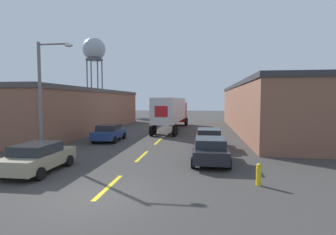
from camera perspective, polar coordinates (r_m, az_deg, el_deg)
ground_plane at (r=10.57m, az=-15.27°, el=-16.53°), size 160.00×160.00×0.00m
road_centerline at (r=17.26m, az=-5.69°, el=-8.38°), size 0.20×15.27×0.01m
warehouse_left at (r=34.36m, az=-21.63°, el=1.59°), size 11.00×26.91×4.90m
warehouse_right at (r=32.80m, az=24.85°, el=1.92°), size 12.39×28.52×5.48m
semi_truck at (r=32.15m, az=0.93°, el=1.53°), size 3.11×14.21×3.87m
parked_car_right_mid at (r=20.18m, az=8.85°, el=-4.43°), size 2.12×4.20×1.47m
parked_car_left_near at (r=14.92m, az=-26.45°, el=-7.73°), size 2.12×4.20×1.47m
parked_car_left_far at (r=23.89m, az=-12.65°, el=-3.18°), size 2.12×4.20×1.47m
parked_car_right_near at (r=15.44m, az=9.21°, el=-6.99°), size 2.12×4.20×1.47m
water_tower at (r=67.11m, az=-15.80°, el=13.89°), size 5.41×5.41×18.51m
street_lamp at (r=18.37m, az=-25.34°, el=5.35°), size 2.40×0.32×7.27m
fire_hydrant at (r=12.07m, az=19.14°, el=-11.63°), size 0.22×0.22×0.96m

